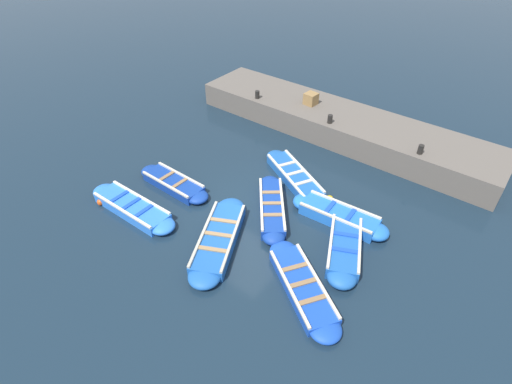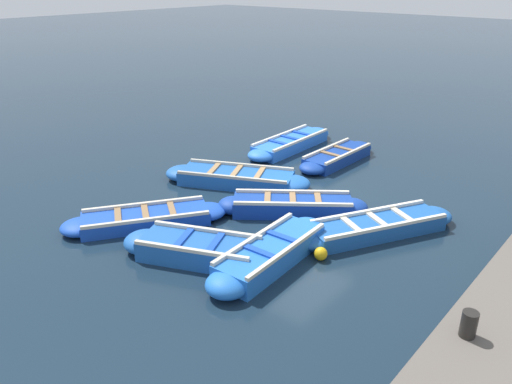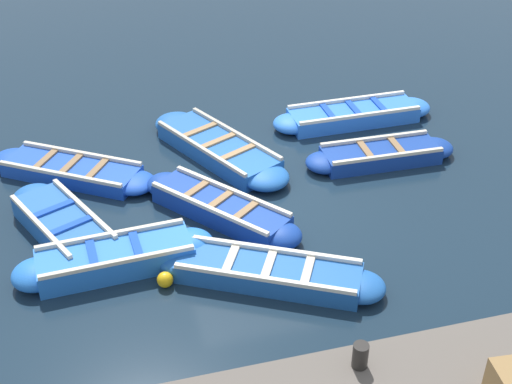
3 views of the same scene
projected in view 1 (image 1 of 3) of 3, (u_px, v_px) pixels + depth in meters
The scene contains 16 objects.
ground_plane at pixel (247, 211), 13.61m from camera, with size 120.00×120.00×0.00m, color #162838.
boat_stern_in at pixel (302, 287), 10.94m from camera, with size 2.70×3.49×0.36m.
boat_tucked at pixel (132, 208), 13.47m from camera, with size 0.95×3.80×0.41m.
boat_outer_left at pixel (174, 183), 14.54m from camera, with size 0.88×3.24×0.39m.
boat_alongside at pixel (295, 177), 14.86m from camera, with size 2.48×3.73×0.39m.
boat_outer_right at pixel (272, 208), 13.46m from camera, with size 3.17×2.73×0.44m.
boat_mid_row at pixel (344, 247), 12.02m from camera, with size 3.27×2.10×0.47m.
boat_near_quay at pixel (339, 216), 13.10m from camera, with size 1.01×3.42×0.47m.
boat_far_corner at pixel (219, 239), 12.33m from camera, with size 3.95×2.59×0.42m.
quay_wall at pixel (340, 124), 17.27m from camera, with size 2.78×13.32×1.03m.
bollard_north at pixel (421, 149), 14.42m from camera, with size 0.20×0.20×0.35m, color black.
bollard_mid_north at pixel (330, 119), 16.20m from camera, with size 0.20×0.20×0.35m, color black.
bollard_mid_south at pixel (257, 95), 17.98m from camera, with size 0.20×0.20×0.35m, color black.
wooden_crate at pixel (311, 99), 17.47m from camera, with size 0.50×0.50×0.50m, color olive.
buoy_orange_near at pixel (329, 199), 13.90m from camera, with size 0.27×0.27×0.27m, color #EAB214.
buoy_yellow_far at pixel (101, 202), 13.79m from camera, with size 0.25×0.25×0.25m, color #E05119.
Camera 1 is at (-7.90, -6.49, 9.02)m, focal length 28.00 mm.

